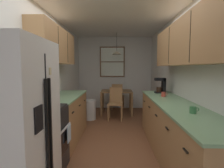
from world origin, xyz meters
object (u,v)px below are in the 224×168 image
object	(u,v)px
microwave_over_range	(29,51)
mug_by_coffeemaker	(193,110)
dining_chair_far	(118,95)
stove_range	(41,139)
trash_bin	(90,110)
storage_canister	(52,97)
dining_table	(117,94)
dining_chair_near	(116,102)
mug_spare	(164,94)
refrigerator	(11,131)
coffee_maker	(161,85)

from	to	relation	value
microwave_over_range	mug_by_coffeemaker	bearing A→B (deg)	-4.84
dining_chair_far	mug_by_coffeemaker	world-z (taller)	mug_by_coffeemaker
stove_range	dining_chair_far	size ratio (longest dim) A/B	1.22
trash_bin	storage_canister	world-z (taller)	storage_canister
stove_range	storage_canister	bearing A→B (deg)	90.67
dining_table	dining_chair_near	distance (m)	0.60
mug_by_coffeemaker	mug_spare	size ratio (longest dim) A/B	0.98
dining_chair_near	mug_by_coffeemaker	xyz separation A→B (m)	(0.97, -2.83, 0.44)
storage_canister	mug_spare	world-z (taller)	storage_canister
dining_table	mug_spare	xyz separation A→B (m)	(0.91, -2.15, 0.32)
refrigerator	trash_bin	size ratio (longest dim) A/B	3.13
microwave_over_range	dining_chair_far	bearing A→B (deg)	72.58
mug_by_coffeemaker	coffee_maker	bearing A→B (deg)	88.22
storage_canister	dining_table	bearing A→B (deg)	69.01
storage_canister	trash_bin	bearing A→B (deg)	81.91
dining_chair_far	coffee_maker	size ratio (longest dim) A/B	2.69
stove_range	coffee_maker	distance (m)	2.67
trash_bin	storage_canister	distance (m)	2.25
dining_table	dining_chair_near	xyz separation A→B (m)	(-0.03, -0.59, -0.12)
stove_range	microwave_over_range	distance (m)	1.21
stove_range	mug_spare	distance (m)	2.30
dining_chair_far	refrigerator	bearing A→B (deg)	-102.85
refrigerator	trash_bin	bearing A→B (deg)	85.72
dining_table	dining_chair_near	bearing A→B (deg)	-92.79
coffee_maker	mug_spare	xyz separation A→B (m)	(-0.08, -0.52, -0.13)
dining_chair_far	mug_spare	xyz separation A→B (m)	(0.87, -2.74, 0.45)
coffee_maker	stove_range	bearing A→B (deg)	-141.82
microwave_over_range	mug_spare	distance (m)	2.46
storage_canister	coffee_maker	bearing A→B (deg)	28.82
dining_chair_near	dining_chair_far	xyz separation A→B (m)	(0.06, 1.18, 0.00)
microwave_over_range	dining_chair_near	size ratio (longest dim) A/B	0.68
storage_canister	mug_spare	distance (m)	2.06
microwave_over_range	mug_spare	size ratio (longest dim) A/B	5.10
stove_range	mug_spare	world-z (taller)	stove_range
microwave_over_range	dining_chair_near	world-z (taller)	microwave_over_range
refrigerator	dining_chair_far	size ratio (longest dim) A/B	1.92
coffee_maker	dining_chair_near	bearing A→B (deg)	134.38
refrigerator	mug_spare	distance (m)	2.66
refrigerator	dining_chair_near	world-z (taller)	refrigerator
refrigerator	storage_canister	size ratio (longest dim) A/B	10.03
dining_chair_near	storage_canister	xyz separation A→B (m)	(-1.03, -2.17, 0.49)
dining_chair_near	dining_chair_far	world-z (taller)	same
trash_bin	mug_by_coffeemaker	size ratio (longest dim) A/B	4.73
dining_table	trash_bin	size ratio (longest dim) A/B	1.76
storage_canister	coffee_maker	distance (m)	2.35
dining_chair_far	microwave_over_range	bearing A→B (deg)	-107.42
mug_spare	refrigerator	bearing A→B (deg)	-136.23
dining_table	microwave_over_range	bearing A→B (deg)	-109.80
dining_chair_far	coffee_maker	bearing A→B (deg)	-66.63
refrigerator	dining_chair_near	size ratio (longest dim) A/B	1.92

